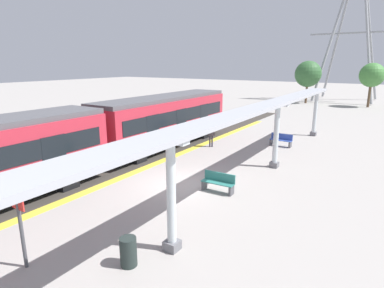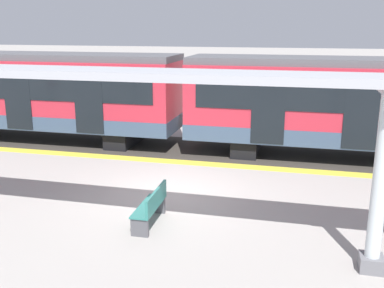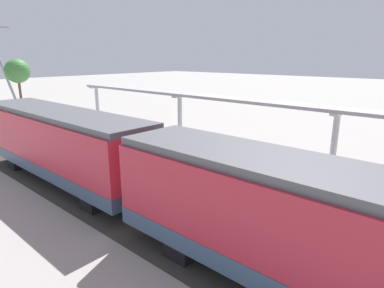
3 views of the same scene
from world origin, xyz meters
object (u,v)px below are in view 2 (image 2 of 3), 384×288
(train_near_carriage, at_px, (37,95))
(canopy_pillar_third, at_px, (380,182))
(train_far_carriage, at_px, (357,107))
(bench_mid_platform, at_px, (152,206))

(train_near_carriage, xyz_separation_m, canopy_pillar_third, (7.78, 11.86, -0.04))
(canopy_pillar_third, bearing_deg, train_far_carriage, 177.05)
(bench_mid_platform, bearing_deg, train_far_carriage, 143.04)
(train_far_carriage, height_order, canopy_pillar_third, canopy_pillar_third)
(bench_mid_platform, bearing_deg, train_near_carriage, -133.57)
(canopy_pillar_third, bearing_deg, bench_mid_platform, -101.73)
(train_far_carriage, bearing_deg, bench_mid_platform, -36.96)
(canopy_pillar_third, distance_m, bench_mid_platform, 5.00)
(canopy_pillar_third, relative_size, bench_mid_platform, 2.33)
(train_far_carriage, height_order, bench_mid_platform, train_far_carriage)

